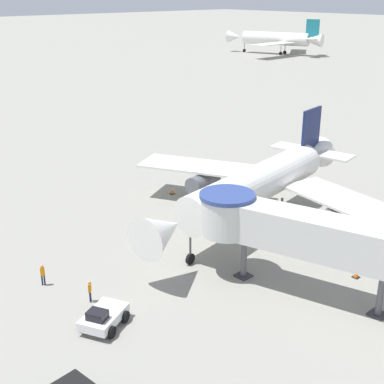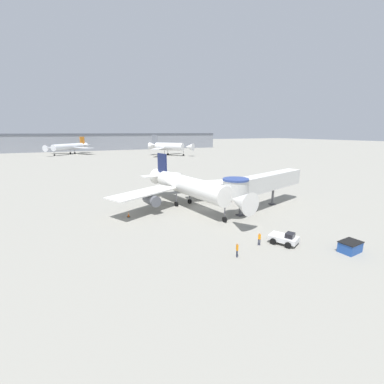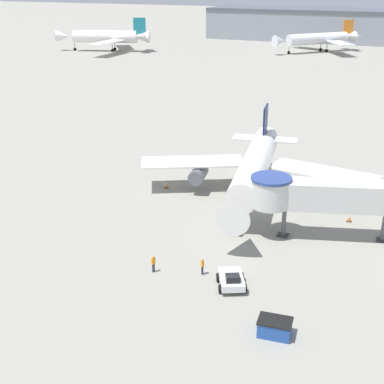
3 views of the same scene
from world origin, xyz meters
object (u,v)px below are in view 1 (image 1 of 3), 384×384
Objects in this scene: pushback_tug_white at (103,317)px; ground_crew_marshaller at (43,273)px; traffic_cone_port_wing at (172,190)px; ground_crew_wing_walker at (90,290)px; main_airplane at (260,184)px; jet_bridge at (320,236)px; background_jet_teal_tail at (277,39)px; traffic_cone_starboard_wing at (356,273)px.

ground_crew_marshaller is (-7.31, -0.41, 0.26)m from pushback_tug_white.
ground_crew_wing_walker is at bearing -55.33° from traffic_cone_port_wing.
main_airplane reaches higher than ground_crew_wing_walker.
main_airplane is at bearing 5.17° from traffic_cone_port_wing.
jet_bridge is 15.25m from pushback_tug_white.
main_airplane reaches higher than ground_crew_marshaller.
background_jet_teal_tail reaches higher than ground_crew_wing_walker.
jet_bridge is 16.11m from ground_crew_wing_walker.
ground_crew_marshaller is at bearing -129.26° from traffic_cone_starboard_wing.
pushback_tug_white is at bearing 23.93° from ground_crew_wing_walker.
main_airplane is 11.68m from traffic_cone_port_wing.
background_jet_teal_tail is at bearing 119.35° from main_airplane.
jet_bridge is 0.60× the size of background_jet_teal_tail.
main_airplane is 1.39× the size of jet_bridge.
background_jet_teal_tail is (-98.75, 110.08, 4.58)m from traffic_cone_starboard_wing.
jet_bridge is 19.91m from ground_crew_marshaller.
traffic_cone_starboard_wing is 23.22m from ground_crew_marshaller.
traffic_cone_starboard_wing is 0.02× the size of background_jet_teal_tail.
pushback_tug_white is at bearing 17.47° from background_jet_teal_tail.
main_airplane is 0.84× the size of background_jet_teal_tail.
traffic_cone_port_wing is at bearing -136.34° from ground_crew_marshaller.
traffic_cone_port_wing is at bearing 16.77° from background_jet_teal_tail.
pushback_tug_white is at bearing -134.97° from jet_bridge.
traffic_cone_port_wing is at bearing 149.10° from jet_bridge.
traffic_cone_starboard_wing is 0.49× the size of ground_crew_marshaller.
main_airplane is at bearing -168.07° from ground_crew_marshaller.
main_airplane reaches higher than traffic_cone_port_wing.
traffic_cone_port_wing is at bearing 177.55° from traffic_cone_starboard_wing.
main_airplane is at bearing 20.76° from background_jet_teal_tail.
jet_bridge is at bearing -40.08° from main_airplane.
jet_bridge reaches higher than ground_crew_marshaller.
pushback_tug_white is (-6.93, -12.99, -3.99)m from jet_bridge.
ground_crew_wing_walker is at bearing 16.74° from background_jet_teal_tail.
pushback_tug_white is 19.05m from traffic_cone_starboard_wing.
jet_bridge is 5.37× the size of pushback_tug_white.
ground_crew_marshaller reaches higher than traffic_cone_port_wing.
ground_crew_marshaller is 153.23m from background_jet_teal_tail.
main_airplane is at bearing 75.37° from pushback_tug_white.
background_jet_teal_tail is (-76.11, 109.11, 4.59)m from traffic_cone_port_wing.
main_airplane is 17.18× the size of ground_crew_marshaller.
traffic_cone_port_wing is (-22.19, 5.54, -4.32)m from jet_bridge.
ground_crew_marshaller is at bearing 15.15° from background_jet_teal_tail.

